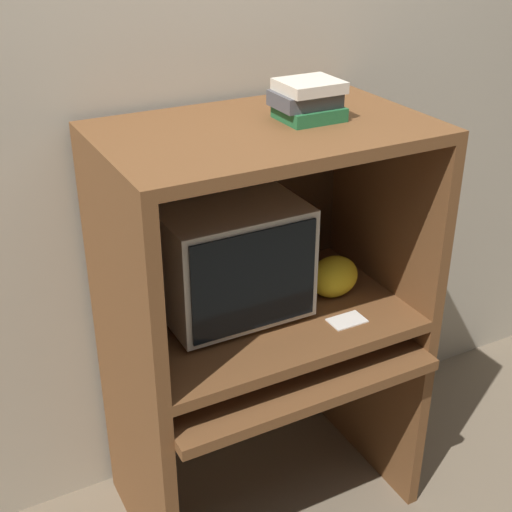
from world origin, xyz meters
name	(u,v)px	position (x,y,z in m)	size (l,w,h in m)	color
wall_back	(212,124)	(0.00, 0.66, 1.30)	(6.00, 0.06, 2.60)	#B2A893
desk_base	(269,406)	(0.00, 0.26, 0.43)	(0.95, 0.65, 0.67)	brown
desk_monitor_shelf	(264,319)	(0.00, 0.30, 0.75)	(0.95, 0.60, 0.11)	brown
hutch_upper	(259,191)	(0.00, 0.33, 1.18)	(0.95, 0.60, 0.61)	brown
crt_monitor	(227,256)	(-0.10, 0.36, 0.97)	(0.43, 0.38, 0.37)	beige
keyboard	(257,367)	(-0.09, 0.17, 0.68)	(0.41, 0.13, 0.03)	#2D2D30
mouse	(330,344)	(0.17, 0.17, 0.68)	(0.07, 0.05, 0.03)	#B7B7B7
snack_bag	(334,277)	(0.25, 0.29, 0.85)	(0.17, 0.13, 0.14)	gold
book_stack	(308,100)	(0.14, 0.30, 1.45)	(0.19, 0.15, 0.11)	#236638
paper_card	(347,320)	(0.20, 0.13, 0.78)	(0.11, 0.07, 0.00)	white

